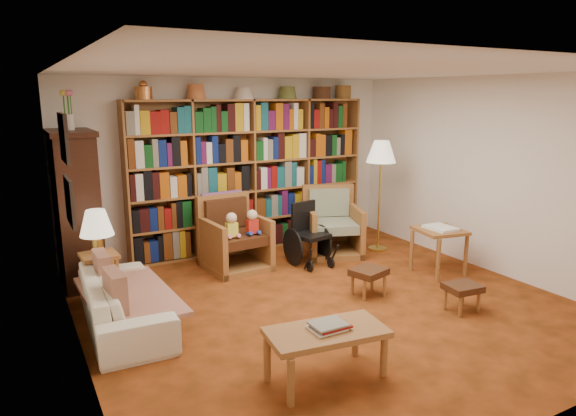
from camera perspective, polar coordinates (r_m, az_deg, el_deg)
floor at (r=5.78m, az=4.15°, el=-10.56°), size 5.00×5.00×0.00m
ceiling at (r=5.33m, az=4.58°, el=15.03°), size 5.00×5.00×0.00m
wall_back at (r=7.61m, az=-5.99°, el=4.78°), size 5.00×0.00×5.00m
wall_front at (r=3.65m, az=26.33°, el=-4.91°), size 5.00×0.00×5.00m
wall_left at (r=4.59m, az=-22.85°, el=-1.23°), size 0.00×5.00×5.00m
wall_right at (r=7.08m, az=21.60°, el=3.41°), size 0.00×5.00×5.00m
bookshelf at (r=7.54m, az=-4.07°, el=4.14°), size 3.60×0.30×2.42m
curio_cabinet at (r=6.62m, az=-22.45°, el=0.14°), size 0.50×0.95×2.40m
framed_pictures at (r=4.82m, az=-23.36°, el=3.89°), size 0.03×0.52×0.97m
sofa at (r=5.43m, az=-17.79°, el=-9.78°), size 1.80×0.77×0.52m
sofa_throw at (r=5.42m, az=-17.29°, el=-9.31°), size 0.86×1.53×0.04m
cushion_left at (r=5.67m, az=-19.91°, el=-6.92°), size 0.13×0.40×0.40m
cushion_right at (r=5.02m, az=-18.61°, el=-9.36°), size 0.16×0.42×0.41m
side_table_lamp at (r=6.03m, az=-20.17°, el=-6.19°), size 0.40×0.40×0.56m
table_lamp at (r=5.90m, az=-20.52°, el=-1.71°), size 0.36×0.36×0.49m
armchair_leather at (r=6.88m, az=-6.18°, el=-3.31°), size 0.82×0.87×0.97m
armchair_sage at (r=7.50m, az=4.55°, el=-2.18°), size 1.04×1.04×0.96m
wheelchair at (r=6.99m, az=2.20°, el=-3.12°), size 0.48×0.67×0.84m
floor_lamp at (r=7.51m, az=10.31°, el=5.69°), size 0.43×0.43×1.62m
side_table_papers at (r=6.82m, az=16.48°, el=-3.00°), size 0.64×0.64×0.62m
footstool_a at (r=5.97m, az=8.97°, el=-7.21°), size 0.46×0.42×0.32m
footstool_b at (r=5.80m, az=18.82°, el=-8.54°), size 0.39×0.34×0.30m
coffee_table at (r=4.25m, az=4.29°, el=-14.00°), size 1.01×0.60×0.48m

